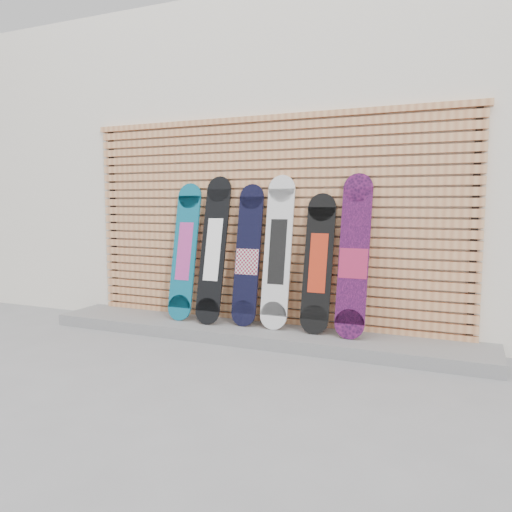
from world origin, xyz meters
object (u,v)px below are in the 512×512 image
(snowboard_1, at_px, (213,250))
(snowboard_4, at_px, (318,263))
(snowboard_0, at_px, (185,251))
(snowboard_5, at_px, (354,256))
(snowboard_3, at_px, (278,252))
(snowboard_2, at_px, (248,256))

(snowboard_1, xyz_separation_m, snowboard_4, (1.15, 0.03, -0.09))
(snowboard_0, bearing_deg, snowboard_1, -3.26)
(snowboard_1, xyz_separation_m, snowboard_5, (1.50, 0.01, -0.01))
(snowboard_1, bearing_deg, snowboard_3, 3.08)
(snowboard_0, xyz_separation_m, snowboard_1, (0.37, -0.02, 0.03))
(snowboard_4, xyz_separation_m, snowboard_5, (0.36, -0.02, 0.08))
(snowboard_1, height_order, snowboard_3, same)
(snowboard_0, relative_size, snowboard_5, 0.96)
(snowboard_1, height_order, snowboard_5, same)
(snowboard_1, distance_m, snowboard_4, 1.15)
(snowboard_2, bearing_deg, snowboard_3, -0.02)
(snowboard_0, distance_m, snowboard_4, 1.52)
(snowboard_0, xyz_separation_m, snowboard_2, (0.75, 0.02, -0.02))
(snowboard_1, relative_size, snowboard_3, 1.00)
(snowboard_4, distance_m, snowboard_5, 0.37)
(snowboard_2, xyz_separation_m, snowboard_5, (1.12, -0.03, 0.04))
(snowboard_3, relative_size, snowboard_5, 1.00)
(snowboard_3, distance_m, snowboard_5, 0.79)
(snowboard_0, distance_m, snowboard_5, 1.87)
(snowboard_2, bearing_deg, snowboard_5, -1.53)
(snowboard_0, bearing_deg, snowboard_5, -0.37)
(snowboard_0, relative_size, snowboard_2, 1.01)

